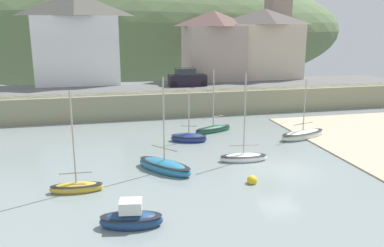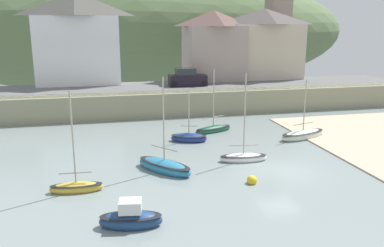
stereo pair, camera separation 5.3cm
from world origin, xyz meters
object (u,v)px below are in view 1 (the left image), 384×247
(sailboat_blue_trim, at_px, (77,187))
(fishing_boat_green, at_px, (189,138))
(waterfront_building_left, at_px, (77,38))
(waterfront_building_centre, at_px, (213,45))
(dinghy_open_wooden, at_px, (131,219))
(church_with_spire, at_px, (278,10))
(mooring_buoy, at_px, (252,180))
(motorboat_with_cabin, at_px, (243,157))
(parked_car_near_slipway, at_px, (187,79))
(sailboat_far_left, at_px, (164,166))
(sailboat_nearest_shore, at_px, (303,135))
(sailboat_tall_mast, at_px, (213,129))
(waterfront_building_right, at_px, (264,43))

(sailboat_blue_trim, height_order, fishing_boat_green, sailboat_blue_trim)
(waterfront_building_left, xyz_separation_m, waterfront_building_centre, (15.79, 0.00, -0.94))
(dinghy_open_wooden, bearing_deg, church_with_spire, 66.05)
(waterfront_building_centre, bearing_deg, mooring_buoy, -101.15)
(sailboat_blue_trim, xyz_separation_m, motorboat_with_cabin, (10.70, 2.77, -0.01))
(dinghy_open_wooden, relative_size, motorboat_with_cabin, 0.50)
(parked_car_near_slipway, bearing_deg, sailboat_blue_trim, -115.74)
(dinghy_open_wooden, bearing_deg, sailboat_far_left, 77.95)
(sailboat_nearest_shore, xyz_separation_m, sailboat_tall_mast, (-6.51, 3.53, -0.03))
(sailboat_nearest_shore, relative_size, sailboat_far_left, 0.81)
(church_with_spire, xyz_separation_m, mooring_buoy, (-15.33, -30.88, -10.62))
(mooring_buoy, bearing_deg, waterfront_building_right, 66.33)
(waterfront_building_centre, distance_m, parked_car_near_slipway, 7.05)
(sailboat_tall_mast, distance_m, sailboat_far_left, 10.10)
(church_with_spire, relative_size, parked_car_near_slipway, 3.95)
(sailboat_tall_mast, xyz_separation_m, sailboat_far_left, (-5.57, -8.42, 0.05))
(dinghy_open_wooden, relative_size, parked_car_near_slipway, 0.73)
(waterfront_building_left, relative_size, fishing_boat_green, 2.42)
(motorboat_with_cabin, distance_m, sailboat_far_left, 5.53)
(waterfront_building_right, distance_m, sailboat_blue_trim, 34.26)
(motorboat_with_cabin, bearing_deg, sailboat_far_left, -167.49)
(waterfront_building_centre, bearing_deg, fishing_boat_green, -111.60)
(sailboat_nearest_shore, bearing_deg, waterfront_building_centre, 79.01)
(waterfront_building_left, distance_m, sailboat_far_left, 25.50)
(dinghy_open_wooden, distance_m, fishing_boat_green, 13.95)
(waterfront_building_centre, relative_size, fishing_boat_green, 1.98)
(parked_car_near_slipway, bearing_deg, mooring_buoy, -91.40)
(sailboat_far_left, xyz_separation_m, mooring_buoy, (4.60, -3.14, -0.13))
(waterfront_building_centre, height_order, sailboat_tall_mast, waterfront_building_centre)
(fishing_boat_green, bearing_deg, waterfront_building_centre, 86.90)
(dinghy_open_wooden, height_order, parked_car_near_slipway, parked_car_near_slipway)
(church_with_spire, bearing_deg, waterfront_building_centre, -158.26)
(fishing_boat_green, bearing_deg, parked_car_near_slipway, 96.79)
(sailboat_blue_trim, bearing_deg, waterfront_building_centre, 62.23)
(church_with_spire, relative_size, sailboat_nearest_shore, 3.29)
(waterfront_building_right, distance_m, church_with_spire, 6.73)
(dinghy_open_wooden, bearing_deg, motorboat_with_cabin, 51.63)
(waterfront_building_left, distance_m, dinghy_open_wooden, 31.41)
(sailboat_far_left, bearing_deg, sailboat_blue_trim, -107.02)
(waterfront_building_left, relative_size, sailboat_tall_mast, 1.84)
(sailboat_far_left, bearing_deg, mooring_buoy, 17.12)
(sailboat_blue_trim, distance_m, sailboat_nearest_shore, 18.64)
(sailboat_blue_trim, bearing_deg, dinghy_open_wooden, -57.89)
(motorboat_with_cabin, height_order, sailboat_nearest_shore, motorboat_with_cabin)
(sailboat_blue_trim, xyz_separation_m, fishing_boat_green, (8.15, 8.20, -0.00))
(waterfront_building_right, relative_size, fishing_boat_green, 2.23)
(sailboat_far_left, relative_size, parked_car_near_slipway, 1.48)
(waterfront_building_centre, bearing_deg, sailboat_blue_trim, -120.36)
(waterfront_building_centre, xyz_separation_m, dinghy_open_wooden, (-12.51, -30.41, -6.21))
(sailboat_far_left, bearing_deg, parked_car_near_slipway, 125.04)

